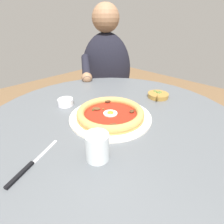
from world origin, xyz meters
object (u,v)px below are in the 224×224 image
Objects in this scene: dining_table at (112,141)px; cafe_chair_diner at (106,89)px; steak_knife at (27,168)px; diner_person at (107,92)px; ramekin_capers at (66,102)px; olive_pan at (158,95)px; water_glass at (97,148)px; pizza_on_plate at (110,114)px.

cafe_chair_diner is (0.69, -0.62, -0.11)m from dining_table.
diner_person is at bearing -55.62° from steak_knife.
olive_pan is at bearing -124.17° from ramekin_capers.
ramekin_capers is at bearing 122.86° from cafe_chair_diner.
water_glass is at bearing 124.44° from dining_table.
dining_table is 1.23× the size of cafe_chair_diner.
pizza_on_plate is 0.36m from steak_knife.
pizza_on_plate is at bearing -84.76° from steak_knife.
olive_pan is 0.68m from diner_person.
diner_person reaches higher than olive_pan.
pizza_on_plate is 2.74× the size of olive_pan.
ramekin_capers is (0.24, 0.07, 0.14)m from dining_table.
diner_person is (0.72, -0.73, -0.24)m from water_glass.
pizza_on_plate is at bearing -53.85° from water_glass.
water_glass is at bearing 160.90° from ramekin_capers.
ramekin_capers is at bearing 15.31° from pizza_on_plate.
cafe_chair_diner is (0.45, -0.70, -0.25)m from ramekin_capers.
diner_person is at bearing 137.03° from cafe_chair_diner.
steak_knife is (-0.03, 0.36, -0.02)m from pizza_on_plate.
ramekin_capers reaches higher than steak_knife.
dining_table is 12.58× the size of water_glass.
steak_knife is 0.22× the size of cafe_chair_diner.
pizza_on_plate reaches higher than steak_knife.
pizza_on_plate is 0.32m from olive_pan.
ramekin_capers is (0.27, -0.30, 0.01)m from steak_knife.
olive_pan reaches higher than ramekin_capers.
cafe_chair_diner is at bearing -45.07° from water_glass.
cafe_chair_diner reaches higher than water_glass.
water_glass is 0.45× the size of steak_knife.
cafe_chair_diner is (0.82, -0.83, -0.27)m from water_glass.
water_glass is 0.20m from steak_knife.
cafe_chair_diner reaches higher than ramekin_capers.
olive_pan is at bearing 156.51° from cafe_chair_diner.
cafe_chair_diner reaches higher than pizza_on_plate.
steak_knife is 1.11m from diner_person.
diner_person is at bearing -59.99° from ramekin_capers.
water_glass is at bearing 134.64° from diner_person.
diner_person is (0.35, -0.60, -0.22)m from ramekin_capers.
olive_pan is (-0.03, -0.32, -0.01)m from pizza_on_plate.
olive_pan is 0.14× the size of cafe_chair_diner.
ramekin_capers is at bearing -19.10° from water_glass.
dining_table is 0.39m from steak_knife.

